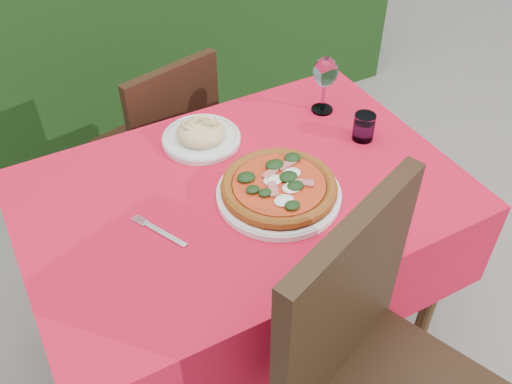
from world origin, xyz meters
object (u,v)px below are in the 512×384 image
chair_near (377,375)px  chair_far (164,140)px  water_glass (364,128)px  pizza_plate (279,189)px  pasta_plate (201,135)px  fork (165,234)px  wine_glass (325,74)px

chair_near → chair_far: size_ratio=1.25×
chair_far → water_glass: (0.46, -0.63, 0.30)m
chair_near → pizza_plate: (0.03, 0.53, 0.17)m
pasta_plate → fork: 0.42m
chair_far → pasta_plate: 0.49m
pizza_plate → water_glass: 0.39m
chair_near → pasta_plate: 0.89m
chair_near → water_glass: size_ratio=11.97×
chair_near → water_glass: bearing=36.1°
chair_far → pizza_plate: (0.08, -0.74, 0.29)m
pizza_plate → fork: 0.34m
pizza_plate → water_glass: water_glass is taller
water_glass → fork: bearing=-172.5°
wine_glass → fork: wine_glass is taller
pasta_plate → water_glass: water_glass is taller
chair_near → fork: (-0.31, 0.55, 0.14)m
chair_far → pizza_plate: bearing=83.0°
chair_near → wine_glass: chair_near is taller
pasta_plate → wine_glass: 0.45m
chair_far → pasta_plate: chair_far is taller
chair_near → pasta_plate: bearing=71.9°
pizza_plate → pasta_plate: 0.36m
pizza_plate → wine_glass: 0.48m
pizza_plate → pasta_plate: (-0.08, 0.35, -0.01)m
chair_far → chair_near: bearing=78.9°
chair_near → wine_glass: size_ratio=5.29×
chair_far → wine_glass: wine_glass is taller
chair_near → fork: bearing=98.1°
wine_glass → chair_near: bearing=-114.7°
chair_near → fork: 0.64m
fork → pasta_plate: bearing=25.8°
pasta_plate → water_glass: (0.46, -0.23, 0.01)m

